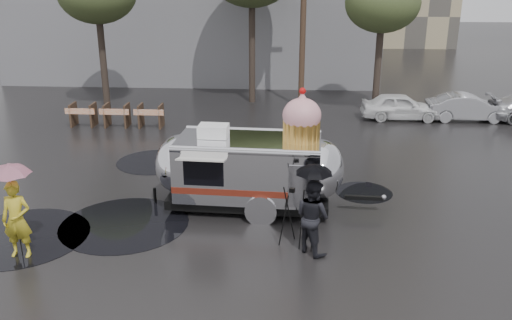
# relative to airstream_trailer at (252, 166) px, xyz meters

# --- Properties ---
(ground) EXTENTS (120.00, 120.00, 0.00)m
(ground) POSITION_rel_airstream_trailer_xyz_m (-0.93, -1.91, -1.27)
(ground) COLOR black
(ground) RESTS_ON ground
(puddles) EXTENTS (12.86, 10.98, 0.01)m
(puddles) POSITION_rel_airstream_trailer_xyz_m (-3.60, -0.46, -1.27)
(puddles) COLOR black
(puddles) RESTS_ON ground
(utility_pole) EXTENTS (1.60, 0.28, 9.00)m
(utility_pole) POSITION_rel_airstream_trailer_xyz_m (1.57, 12.09, 3.35)
(utility_pole) COLOR #473323
(utility_pole) RESTS_ON ground
(tree_right) EXTENTS (3.36, 3.36, 6.42)m
(tree_right) POSITION_rel_airstream_trailer_xyz_m (5.07, 11.09, 3.78)
(tree_right) COLOR #382D26
(tree_right) RESTS_ON ground
(barricade_row) EXTENTS (4.30, 0.80, 1.00)m
(barricade_row) POSITION_rel_airstream_trailer_xyz_m (-6.48, 8.05, -0.75)
(barricade_row) COLOR #473323
(barricade_row) RESTS_ON ground
(parked_cars) EXTENTS (13.20, 1.90, 1.50)m
(parked_cars) POSITION_rel_airstream_trailer_xyz_m (10.86, 10.09, -0.56)
(parked_cars) COLOR silver
(parked_cars) RESTS_ON ground
(airstream_trailer) EXTENTS (6.75, 2.66, 3.63)m
(airstream_trailer) POSITION_rel_airstream_trailer_xyz_m (0.00, 0.00, 0.00)
(airstream_trailer) COLOR silver
(airstream_trailer) RESTS_ON ground
(person_left) EXTENTS (0.70, 0.48, 1.91)m
(person_left) POSITION_rel_airstream_trailer_xyz_m (-5.36, -3.15, -0.32)
(person_left) COLOR gold
(person_left) RESTS_ON ground
(umbrella_pink) EXTENTS (1.21, 1.21, 2.38)m
(umbrella_pink) POSITION_rel_airstream_trailer_xyz_m (-5.36, -3.15, 0.69)
(umbrella_pink) COLOR pink
(umbrella_pink) RESTS_ON ground
(person_right) EXTENTS (0.99, 1.00, 1.88)m
(person_right) POSITION_rel_airstream_trailer_xyz_m (1.64, -2.50, -0.34)
(person_right) COLOR black
(person_right) RESTS_ON ground
(umbrella_black) EXTENTS (1.08, 1.08, 2.29)m
(umbrella_black) POSITION_rel_airstream_trailer_xyz_m (1.64, -2.50, 0.64)
(umbrella_black) COLOR black
(umbrella_black) RESTS_ON ground
(tripod) EXTENTS (0.62, 0.61, 1.54)m
(tripod) POSITION_rel_airstream_trailer_xyz_m (1.14, -2.18, -0.36)
(tripod) COLOR black
(tripod) RESTS_ON ground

